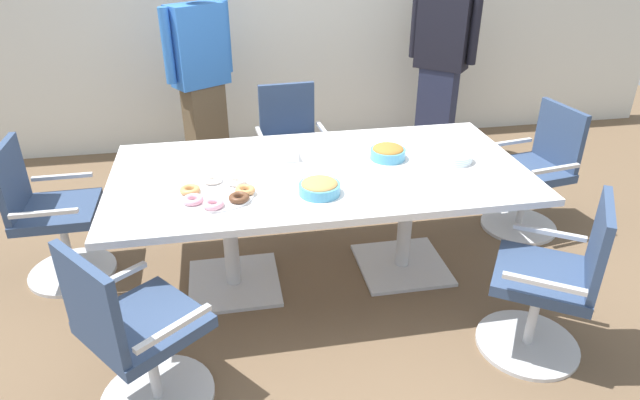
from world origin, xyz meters
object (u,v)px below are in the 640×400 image
object	(u,v)px
office_chair_3	(292,152)
snack_bowl_cookies	(320,187)
plate_stack	(455,157)
snack_bowl_pretzels	(388,152)
conference_table	(320,189)
donut_platter	(218,193)
napkin_pile	(284,154)
office_chair_2	(534,177)
person_standing_0	(201,76)
person_standing_1	(441,59)
office_chair_4	(51,220)
office_chair_0	(136,340)
office_chair_1	(552,287)

from	to	relation	value
office_chair_3	snack_bowl_cookies	bearing A→B (deg)	84.75
snack_bowl_cookies	plate_stack	distance (m)	0.92
snack_bowl_cookies	snack_bowl_pretzels	distance (m)	0.63
conference_table	donut_platter	bearing A→B (deg)	-158.96
plate_stack	snack_bowl_cookies	bearing A→B (deg)	-162.62
plate_stack	napkin_pile	world-z (taller)	napkin_pile
snack_bowl_cookies	snack_bowl_pretzels	size ratio (longest dim) A/B	1.04
office_chair_2	person_standing_0	size ratio (longest dim) A/B	0.53
person_standing_1	napkin_pile	xyz separation A→B (m)	(-1.59, -1.54, -0.14)
person_standing_0	plate_stack	world-z (taller)	person_standing_0
office_chair_4	office_chair_0	bearing A→B (deg)	27.07
office_chair_0	plate_stack	xyz separation A→B (m)	(1.82, 0.87, 0.37)
office_chair_1	plate_stack	xyz separation A→B (m)	(-0.21, 0.85, 0.37)
office_chair_2	napkin_pile	bearing A→B (deg)	85.65
conference_table	person_standing_0	world-z (taller)	person_standing_0
donut_platter	office_chair_1	bearing A→B (deg)	-21.68
office_chair_0	office_chair_4	size ratio (longest dim) A/B	1.00
person_standing_1	snack_bowl_cookies	distance (m)	2.52
office_chair_3	plate_stack	size ratio (longest dim) A/B	4.29
office_chair_2	office_chair_3	size ratio (longest dim) A/B	1.00
snack_bowl_cookies	office_chair_2	bearing A→B (deg)	21.06
conference_table	snack_bowl_cookies	distance (m)	0.35
office_chair_0	snack_bowl_cookies	bearing A→B (deg)	83.85
snack_bowl_cookies	office_chair_4	bearing A→B (deg)	158.75
napkin_pile	office_chair_4	bearing A→B (deg)	175.62
conference_table	napkin_pile	xyz separation A→B (m)	(-0.18, 0.20, 0.16)
office_chair_0	snack_bowl_pretzels	xyz separation A→B (m)	(1.43, 0.98, 0.39)
office_chair_3	person_standing_0	xyz separation A→B (m)	(-0.66, 0.60, 0.48)
person_standing_0	donut_platter	world-z (taller)	person_standing_0
plate_stack	napkin_pile	distance (m)	1.03
snack_bowl_pretzels	person_standing_0	bearing A→B (deg)	124.70
person_standing_0	snack_bowl_pretzels	distance (m)	1.96
office_chair_1	office_chair_2	bearing A→B (deg)	7.64
donut_platter	napkin_pile	distance (m)	0.59
office_chair_0	person_standing_0	xyz separation A→B (m)	(0.31, 2.59, 0.48)
office_chair_0	snack_bowl_cookies	xyz separation A→B (m)	(0.94, 0.59, 0.39)
person_standing_0	snack_bowl_cookies	distance (m)	2.10
napkin_pile	snack_bowl_cookies	bearing A→B (deg)	-75.93
office_chair_2	snack_bowl_pretzels	xyz separation A→B (m)	(-1.18, -0.26, 0.39)
office_chair_1	person_standing_1	distance (m)	2.69
office_chair_3	office_chair_1	bearing A→B (deg)	114.23
conference_table	plate_stack	size ratio (longest dim) A/B	11.30
office_chair_2	napkin_pile	world-z (taller)	office_chair_2
office_chair_1	snack_bowl_pretzels	xyz separation A→B (m)	(-0.60, 0.96, 0.39)
conference_table	snack_bowl_pretzels	xyz separation A→B (m)	(0.43, 0.09, 0.17)
conference_table	person_standing_0	bearing A→B (deg)	111.87
conference_table	snack_bowl_cookies	size ratio (longest dim) A/B	10.81
office_chair_4	conference_table	bearing A→B (deg)	78.46
snack_bowl_pretzels	napkin_pile	bearing A→B (deg)	169.44
office_chair_2	office_chair_3	bearing A→B (deg)	56.24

